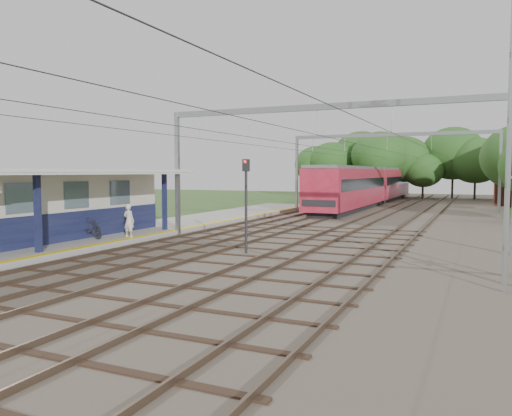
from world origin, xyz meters
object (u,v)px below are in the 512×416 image
Objects in this scene: bicycle at (91,228)px; train at (371,185)px; person at (129,221)px; signal_post at (246,196)px.

bicycle is 37.27m from train.
signal_post is at bearing 176.68° from person.
bicycle is at bearing 44.97° from person.
train reaches higher than bicycle.
signal_post is at bearing -87.07° from train.
person is at bearing 175.80° from signal_post.
signal_post reaches higher than bicycle.
train is at bearing 94.83° from signal_post.
person reaches higher than bicycle.
person is 0.04× the size of train.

